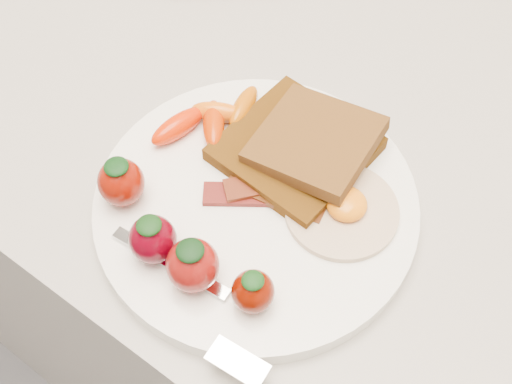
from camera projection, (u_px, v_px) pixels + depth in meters
The scene contains 9 objects.
counter at pixel (297, 291), 0.99m from camera, with size 2.00×0.60×0.90m, color gray.
plate at pixel (256, 205), 0.54m from camera, with size 0.27×0.27×0.02m, color white.
toast_lower at pixel (295, 149), 0.55m from camera, with size 0.11×0.11×0.01m, color black.
toast_upper at pixel (315, 141), 0.54m from camera, with size 0.09×0.09×0.01m, color black.
fried_egg at pixel (343, 209), 0.52m from camera, with size 0.11×0.11×0.02m.
bacon_strips at pixel (268, 191), 0.53m from camera, with size 0.10×0.09×0.01m.
baby_carrots at pixel (211, 118), 0.57m from camera, with size 0.06×0.11×0.02m.
strawberries at pixel (171, 239), 0.48m from camera, with size 0.18×0.06×0.05m.
fork at pixel (199, 306), 0.47m from camera, with size 0.17×0.05×0.00m.
Camera 1 is at (0.20, 1.32, 1.36)m, focal length 45.00 mm.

